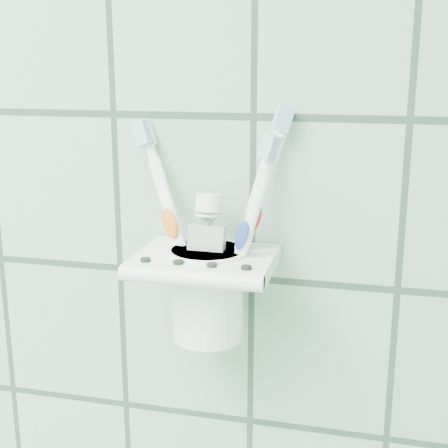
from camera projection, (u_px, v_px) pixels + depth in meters
name	position (u px, v px, depth m)	size (l,w,h in m)	color
holder_bracket	(206.00, 263.00, 0.57)	(0.13, 0.10, 0.04)	white
cup	(208.00, 289.00, 0.58)	(0.08, 0.08, 0.09)	white
toothbrush_pink	(205.00, 223.00, 0.55)	(0.08, 0.06, 0.21)	white
toothbrush_blue	(216.00, 218.00, 0.56)	(0.06, 0.05, 0.22)	white
toothbrush_orange	(217.00, 225.00, 0.57)	(0.07, 0.04, 0.20)	white
toothpaste_tube	(201.00, 256.00, 0.56)	(0.04, 0.03, 0.13)	silver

